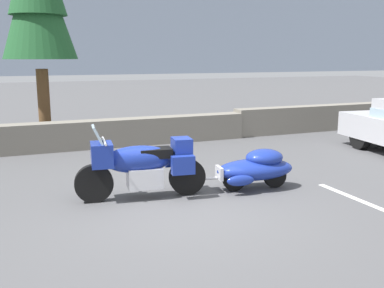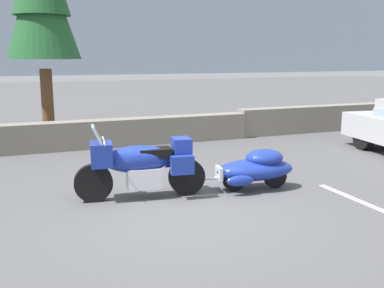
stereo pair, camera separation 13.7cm
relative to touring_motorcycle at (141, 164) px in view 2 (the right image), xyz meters
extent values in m
plane|color=#4C4C4F|center=(0.46, -0.82, -0.62)|extent=(80.00, 80.00, 0.00)
cube|color=slate|center=(0.46, 4.77, -0.24)|extent=(8.00, 0.56, 0.76)
cube|color=slate|center=(8.46, 4.82, -0.19)|extent=(8.00, 0.52, 0.86)
cube|color=#99A8BF|center=(0.46, 94.80, 7.38)|extent=(240.00, 80.00, 16.00)
cylinder|color=black|center=(-0.81, 0.10, -0.29)|extent=(0.67, 0.22, 0.66)
cylinder|color=black|center=(0.82, -0.11, -0.29)|extent=(0.67, 0.22, 0.66)
cube|color=silver|center=(0.06, -0.01, -0.24)|extent=(0.65, 0.51, 0.36)
ellipsoid|color=navy|center=(-0.04, 0.01, 0.09)|extent=(1.25, 0.59, 0.48)
cube|color=navy|center=(-0.66, 0.08, 0.21)|extent=(0.42, 0.56, 0.40)
cube|color=#9EB7C6|center=(-0.71, 0.09, 0.54)|extent=(0.24, 0.46, 0.34)
cube|color=black|center=(0.25, -0.03, 0.19)|extent=(0.60, 0.43, 0.16)
cube|color=navy|center=(0.73, -0.09, 0.29)|extent=(0.37, 0.44, 0.28)
cube|color=navy|center=(0.64, -0.38, 0.01)|extent=(0.42, 0.21, 0.32)
cube|color=navy|center=(0.71, 0.21, 0.01)|extent=(0.42, 0.21, 0.32)
cylinder|color=silver|center=(-0.61, 0.08, 0.44)|extent=(0.13, 0.70, 0.04)
cylinder|color=silver|center=(-0.76, 0.10, -0.04)|extent=(0.26, 0.10, 0.54)
cylinder|color=black|center=(1.73, -0.22, -0.40)|extent=(0.45, 0.15, 0.44)
cylinder|color=black|center=(2.54, -0.32, -0.40)|extent=(0.45, 0.15, 0.44)
ellipsoid|color=navy|center=(2.13, -0.27, -0.24)|extent=(1.57, 0.86, 0.40)
ellipsoid|color=navy|center=(2.31, -0.30, -0.02)|extent=(0.79, 0.65, 0.32)
cube|color=silver|center=(1.43, -0.18, -0.26)|extent=(0.10, 0.33, 0.24)
ellipsoid|color=navy|center=(1.69, -0.54, -0.34)|extent=(0.53, 0.20, 0.20)
ellipsoid|color=navy|center=(1.77, 0.10, -0.34)|extent=(0.53, 0.20, 0.20)
cylinder|color=silver|center=(1.04, -0.13, -0.35)|extent=(0.70, 0.14, 0.05)
cylinder|color=black|center=(6.66, 1.88, -0.28)|extent=(0.30, 0.70, 0.68)
cylinder|color=brown|center=(-1.12, 6.34, 0.44)|extent=(0.35, 0.35, 2.12)
camera|label=1|loc=(-2.04, -7.31, 1.84)|focal=41.53mm
camera|label=2|loc=(-1.91, -7.36, 1.84)|focal=41.53mm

